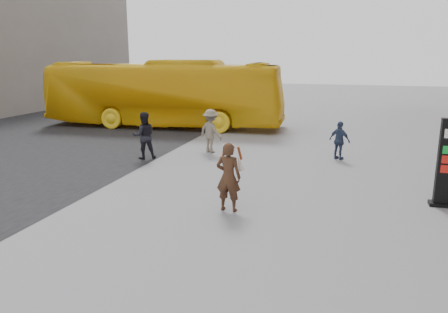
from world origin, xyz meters
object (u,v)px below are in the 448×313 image
(pedestrian_a, at_px, (144,136))
(pedestrian_b, at_px, (211,131))
(pedestrian_c, at_px, (340,141))
(woman, at_px, (229,176))
(bus, at_px, (164,94))

(pedestrian_a, bearing_deg, pedestrian_b, -173.27)
(pedestrian_a, bearing_deg, pedestrian_c, 161.93)
(pedestrian_a, height_order, pedestrian_c, pedestrian_a)
(woman, height_order, pedestrian_c, woman)
(bus, distance_m, pedestrian_b, 7.21)
(pedestrian_c, bearing_deg, woman, 98.43)
(pedestrian_b, bearing_deg, woman, 138.66)
(pedestrian_b, bearing_deg, bus, -23.99)
(woman, distance_m, pedestrian_c, 7.09)
(pedestrian_a, height_order, pedestrian_b, pedestrian_a)
(bus, height_order, pedestrian_a, bus)
(woman, relative_size, pedestrian_a, 1.00)
(woman, height_order, pedestrian_b, woman)
(woman, distance_m, pedestrian_b, 6.92)
(woman, distance_m, pedestrian_a, 6.60)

